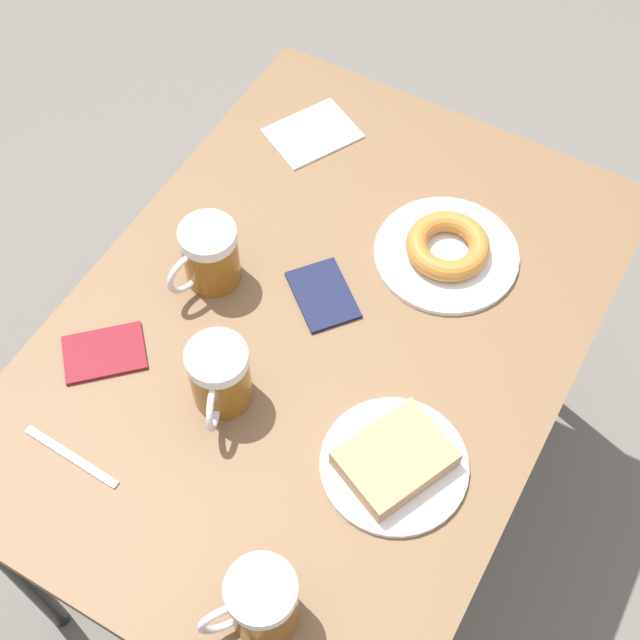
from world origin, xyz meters
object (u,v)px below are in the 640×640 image
Objects in this scene: plate_with_donut at (447,250)px; beer_mug_right at (261,602)px; beer_mug_left at (209,256)px; fork at (71,457)px; passport_far_edge at (104,353)px; napkin_folded at (313,133)px; beer_mug_center at (219,377)px; plate_with_cake at (395,461)px; passport_near_edge at (323,295)px.

beer_mug_right is at bearing 93.70° from plate_with_donut.
plate_with_donut is 0.40m from beer_mug_left.
passport_far_edge reaches higher than fork.
beer_mug_left reaches higher than passport_far_edge.
fork is at bearing 62.09° from plate_with_donut.
beer_mug_right reaches higher than fork.
napkin_folded is 1.27× the size of passport_far_edge.
fork is (0.36, -0.05, -0.06)m from beer_mug_right.
beer_mug_right is (-0.23, 0.25, 0.00)m from beer_mug_center.
plate_with_cake is at bearing -152.20° from fork.
plate_with_donut is 0.58m from passport_far_edge.
passport_near_edge is at bearing -161.77° from beer_mug_left.
beer_mug_right is 0.88m from napkin_folded.
beer_mug_center is 0.76× the size of fork.
passport_near_edge is 1.01× the size of passport_far_edge.
fork is at bearing 111.34° from passport_far_edge.
plate_with_donut reaches higher than napkin_folded.
plate_with_cake is 0.49m from passport_far_edge.
passport_far_edge is at bearing -68.66° from fork.
beer_mug_center is (0.18, 0.41, 0.04)m from plate_with_donut.
plate_with_cake is 0.28m from beer_mug_right.
plate_with_donut is 1.59× the size of passport_near_edge.
plate_with_donut is at bearing 158.32° from napkin_folded.
beer_mug_left and beer_mug_center have the same top height.
plate_with_donut is 1.27× the size of napkin_folded.
beer_mug_left is at bearing -49.75° from beer_mug_right.
beer_mug_right is 0.48m from passport_far_edge.
napkin_folded is at bearing -87.15° from beer_mug_left.
beer_mug_left is 1.03× the size of beer_mug_center.
plate_with_cake reaches higher than passport_far_edge.
napkin_folded is (0.38, -0.79, -0.06)m from beer_mug_right.
beer_mug_center is 0.85× the size of passport_far_edge.
beer_mug_right is at bearing 110.68° from passport_near_edge.
beer_mug_left is 0.69× the size of napkin_folded.
passport_near_edge is (0.14, 0.17, -0.01)m from plate_with_donut.
beer_mug_left is at bearing 18.23° from passport_near_edge.
passport_near_edge is (-0.18, -0.06, -0.06)m from beer_mug_left.
napkin_folded is at bearing -74.18° from beer_mug_center.
beer_mug_center reaches higher than plate_with_cake.
fork is 1.11× the size of passport_near_edge.
napkin_folded is 0.36m from passport_near_edge.
plate_with_donut reaches higher than fork.
beer_mug_center is at bearing 65.97° from plate_with_donut.
napkin_folded is at bearing -50.08° from plate_with_cake.
beer_mug_left is 0.22m from beer_mug_center.
plate_with_donut is 0.22m from passport_near_edge.
beer_mug_right reaches higher than passport_near_edge.
beer_mug_right is at bearing 130.25° from beer_mug_left.
napkin_folded is 1.13× the size of fork.
beer_mug_right is at bearing 171.54° from fork.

